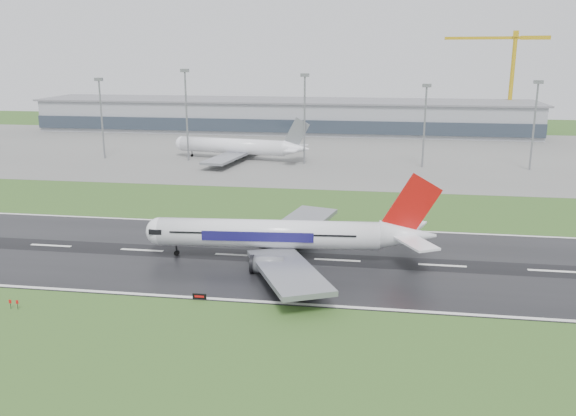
# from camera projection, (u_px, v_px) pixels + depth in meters

# --- Properties ---
(ground) EXTENTS (520.00, 520.00, 0.00)m
(ground) POSITION_uv_depth(u_px,v_px,m) (142.00, 251.00, 122.89)
(ground) COLOR #2E531E
(ground) RESTS_ON ground
(runway) EXTENTS (400.00, 45.00, 0.10)m
(runway) POSITION_uv_depth(u_px,v_px,m) (142.00, 250.00, 122.88)
(runway) COLOR black
(runway) RESTS_ON ground
(apron) EXTENTS (400.00, 130.00, 0.08)m
(apron) POSITION_uv_depth(u_px,v_px,m) (260.00, 151.00, 242.34)
(apron) COLOR slate
(apron) RESTS_ON ground
(terminal) EXTENTS (240.00, 36.00, 15.00)m
(terminal) POSITION_uv_depth(u_px,v_px,m) (283.00, 116.00, 297.76)
(terminal) COLOR gray
(terminal) RESTS_ON ground
(main_airliner) EXTENTS (60.31, 57.82, 16.69)m
(main_airliner) POSITION_uv_depth(u_px,v_px,m) (289.00, 217.00, 115.97)
(main_airliner) COLOR white
(main_airliner) RESTS_ON runway
(parked_airliner) EXTENTS (61.21, 58.15, 15.77)m
(parked_airliner) POSITION_uv_depth(u_px,v_px,m) (238.00, 138.00, 221.95)
(parked_airliner) COLOR white
(parked_airliner) RESTS_ON apron
(tower_crane) EXTENTS (47.80, 15.99, 48.00)m
(tower_crane) POSITION_uv_depth(u_px,v_px,m) (511.00, 83.00, 291.95)
(tower_crane) COLOR gold
(tower_crane) RESTS_ON ground
(runway_sign) EXTENTS (2.31, 0.45, 1.04)m
(runway_sign) POSITION_uv_depth(u_px,v_px,m) (200.00, 297.00, 98.73)
(runway_sign) COLOR black
(runway_sign) RESTS_ON ground
(floodmast_1) EXTENTS (0.64, 0.64, 28.58)m
(floodmast_1) POSITION_uv_depth(u_px,v_px,m) (102.00, 120.00, 222.71)
(floodmast_1) COLOR gray
(floodmast_1) RESTS_ON ground
(floodmast_2) EXTENTS (0.64, 0.64, 31.90)m
(floodmast_2) POSITION_uv_depth(u_px,v_px,m) (187.00, 117.00, 217.55)
(floodmast_2) COLOR gray
(floodmast_2) RESTS_ON ground
(floodmast_3) EXTENTS (0.64, 0.64, 30.58)m
(floodmast_3) POSITION_uv_depth(u_px,v_px,m) (305.00, 121.00, 211.49)
(floodmast_3) COLOR gray
(floodmast_3) RESTS_ON ground
(floodmast_4) EXTENTS (0.64, 0.64, 27.40)m
(floodmast_4) POSITION_uv_depth(u_px,v_px,m) (424.00, 128.00, 205.91)
(floodmast_4) COLOR gray
(floodmast_4) RESTS_ON ground
(floodmast_5) EXTENTS (0.64, 0.64, 28.84)m
(floodmast_5) POSITION_uv_depth(u_px,v_px,m) (534.00, 128.00, 200.55)
(floodmast_5) COLOR gray
(floodmast_5) RESTS_ON ground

